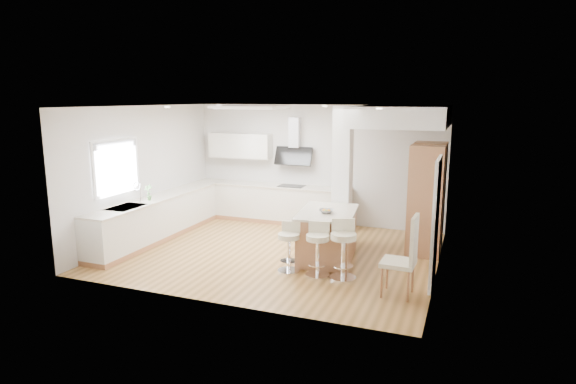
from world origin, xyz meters
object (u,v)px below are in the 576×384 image
at_px(bar_stool_a, 289,244).
at_px(dining_chair, 406,254).
at_px(peninsula, 327,235).
at_px(bar_stool_b, 318,246).
at_px(bar_stool_c, 343,246).

xyz_separation_m(bar_stool_a, dining_chair, (2.01, -0.38, 0.19)).
bearing_deg(peninsula, bar_stool_b, -91.12).
bearing_deg(bar_stool_c, peninsula, 104.83).
xyz_separation_m(bar_stool_b, dining_chair, (1.49, -0.36, 0.16)).
xyz_separation_m(peninsula, bar_stool_a, (-0.43, -0.87, 0.02)).
bearing_deg(dining_chair, bar_stool_b, 168.74).
xyz_separation_m(bar_stool_b, bar_stool_c, (0.43, 0.03, 0.04)).
height_order(bar_stool_b, bar_stool_c, bar_stool_c).
height_order(bar_stool_a, dining_chair, dining_chair).
bearing_deg(dining_chair, bar_stool_c, 162.08).
bearing_deg(bar_stool_c, dining_chair, -36.80).
bearing_deg(bar_stool_b, dining_chair, -23.16).
bearing_deg(bar_stool_c, bar_stool_b, 167.72).
relative_size(bar_stool_c, dining_chair, 0.78).
relative_size(peninsula, bar_stool_c, 1.63).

